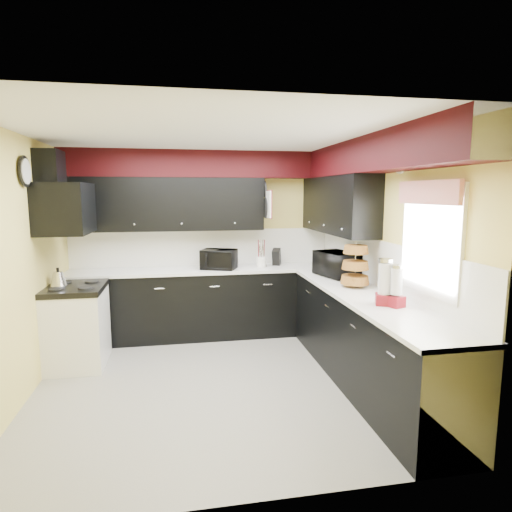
{
  "coord_description": "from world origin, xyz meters",
  "views": [
    {
      "loc": [
        -0.35,
        -4.22,
        1.94
      ],
      "look_at": [
        0.54,
        0.62,
        1.22
      ],
      "focal_mm": 30.0,
      "sensor_mm": 36.0,
      "label": 1
    }
  ],
  "objects": [
    {
      "name": "pan_top",
      "position": [
        0.82,
        1.55,
        2.0
      ],
      "size": [
        0.03,
        0.22,
        0.4
      ],
      "primitive_type": null,
      "color": "black",
      "rests_on": "upper_back"
    },
    {
      "name": "hood",
      "position": [
        -1.55,
        0.75,
        1.78
      ],
      "size": [
        0.5,
        0.78,
        0.55
      ],
      "primitive_type": "cube",
      "color": "black",
      "rests_on": "wall_left"
    },
    {
      "name": "pan_mid",
      "position": [
        0.82,
        1.42,
        1.75
      ],
      "size": [
        0.03,
        0.28,
        0.46
      ],
      "primitive_type": null,
      "color": "black",
      "rests_on": "upper_back"
    },
    {
      "name": "deco_plate",
      "position": [
        1.77,
        -0.35,
        2.25
      ],
      "size": [
        0.03,
        0.24,
        0.24
      ],
      "primitive_type": null,
      "color": "white",
      "rests_on": "wall_right"
    },
    {
      "name": "cooktop",
      "position": [
        -1.5,
        0.75,
        0.89
      ],
      "size": [
        0.62,
        0.77,
        0.06
      ],
      "primitive_type": "cube",
      "color": "black",
      "rests_on": "stove"
    },
    {
      "name": "knife_block",
      "position": [
        1.01,
        1.58,
        1.05
      ],
      "size": [
        0.15,
        0.17,
        0.23
      ],
      "primitive_type": "cube",
      "rotation": [
        0.0,
        0.0,
        -0.39
      ],
      "color": "black",
      "rests_on": "counter_back"
    },
    {
      "name": "wall_right",
      "position": [
        1.8,
        0.0,
        1.25
      ],
      "size": [
        0.06,
        3.6,
        2.5
      ],
      "primitive_type": "cube",
      "color": "#E0C666",
      "rests_on": "ground"
    },
    {
      "name": "soffit_back",
      "position": [
        0.0,
        1.62,
        2.33
      ],
      "size": [
        3.6,
        0.36,
        0.35
      ],
      "primitive_type": "cube",
      "color": "black",
      "rests_on": "wall_back"
    },
    {
      "name": "dispenser_b",
      "position": [
        1.54,
        -0.8,
        1.11
      ],
      "size": [
        0.16,
        0.16,
        0.34
      ],
      "primitive_type": null,
      "rotation": [
        0.0,
        0.0,
        0.37
      ],
      "color": "maroon",
      "rests_on": "counter_right"
    },
    {
      "name": "wall_back",
      "position": [
        0.0,
        1.8,
        1.25
      ],
      "size": [
        3.6,
        0.06,
        2.5
      ],
      "primitive_type": "cube",
      "color": "#E0C666",
      "rests_on": "ground"
    },
    {
      "name": "toaster_oven",
      "position": [
        0.18,
        1.43,
        1.07
      ],
      "size": [
        0.56,
        0.51,
        0.26
      ],
      "primitive_type": "imported",
      "rotation": [
        0.0,
        0.0,
        -0.39
      ],
      "color": "black",
      "rests_on": "counter_back"
    },
    {
      "name": "upper_back",
      "position": [
        -0.5,
        1.62,
        1.8
      ],
      "size": [
        2.6,
        0.35,
        0.7
      ],
      "primitive_type": "cube",
      "color": "black",
      "rests_on": "wall_back"
    },
    {
      "name": "clock",
      "position": [
        -1.77,
        0.25,
        2.15
      ],
      "size": [
        0.03,
        0.3,
        0.3
      ],
      "primitive_type": null,
      "color": "black",
      "rests_on": "wall_left"
    },
    {
      "name": "pan_low",
      "position": [
        0.82,
        1.68,
        1.72
      ],
      "size": [
        0.03,
        0.24,
        0.42
      ],
      "primitive_type": null,
      "color": "black",
      "rests_on": "upper_back"
    },
    {
      "name": "dispenser_a",
      "position": [
        1.47,
        -0.71,
        1.14
      ],
      "size": [
        0.19,
        0.19,
        0.4
      ],
      "primitive_type": null,
      "rotation": [
        0.0,
        0.0,
        -0.38
      ],
      "color": "maroon",
      "rests_on": "counter_right"
    },
    {
      "name": "cab_back",
      "position": [
        0.0,
        1.5,
        0.45
      ],
      "size": [
        3.6,
        0.6,
        0.9
      ],
      "primitive_type": "cube",
      "color": "black",
      "rests_on": "ground"
    },
    {
      "name": "stove",
      "position": [
        -1.5,
        0.75,
        0.43
      ],
      "size": [
        0.6,
        0.75,
        0.86
      ],
      "primitive_type": "cube",
      "color": "white",
      "rests_on": "ground"
    },
    {
      "name": "cut_board",
      "position": [
        0.83,
        1.3,
        1.8
      ],
      "size": [
        0.03,
        0.26,
        0.35
      ],
      "primitive_type": "cube",
      "color": "white",
      "rests_on": "upper_back"
    },
    {
      "name": "counter_back",
      "position": [
        0.0,
        1.5,
        0.92
      ],
      "size": [
        3.62,
        0.64,
        0.04
      ],
      "primitive_type": "cube",
      "color": "white",
      "rests_on": "cab_back"
    },
    {
      "name": "upper_right",
      "position": [
        1.62,
        0.9,
        1.8
      ],
      "size": [
        0.35,
        1.8,
        0.7
      ],
      "primitive_type": "cube",
      "color": "black",
      "rests_on": "wall_right"
    },
    {
      "name": "splash_back",
      "position": [
        0.0,
        1.79,
        1.19
      ],
      "size": [
        3.6,
        0.02,
        0.5
      ],
      "primitive_type": "cube",
      "color": "white",
      "rests_on": "counter_back"
    },
    {
      "name": "baskets",
      "position": [
        1.52,
        0.05,
        1.18
      ],
      "size": [
        0.27,
        0.27,
        0.5
      ],
      "primitive_type": null,
      "color": "brown",
      "rests_on": "upper_right"
    },
    {
      "name": "soffit_right",
      "position": [
        1.62,
        -0.18,
        2.33
      ],
      "size": [
        0.36,
        3.24,
        0.35
      ],
      "primitive_type": "cube",
      "color": "black",
      "rests_on": "wall_right"
    },
    {
      "name": "ceiling",
      "position": [
        0.0,
        0.0,
        2.5
      ],
      "size": [
        3.6,
        3.6,
        0.06
      ],
      "primitive_type": "cube",
      "color": "white",
      "rests_on": "wall_back"
    },
    {
      "name": "valance",
      "position": [
        1.73,
        -0.9,
        1.95
      ],
      "size": [
        0.04,
        0.88,
        0.2
      ],
      "primitive_type": "cube",
      "color": "red",
      "rests_on": "wall_right"
    },
    {
      "name": "hood_duct",
      "position": [
        -1.68,
        0.75,
        2.2
      ],
      "size": [
        0.24,
        0.4,
        0.4
      ],
      "primitive_type": "cube",
      "color": "black",
      "rests_on": "wall_left"
    },
    {
      "name": "microwave",
      "position": [
        1.55,
        0.65,
        1.09
      ],
      "size": [
        0.49,
        0.62,
        0.3
      ],
      "primitive_type": "imported",
      "rotation": [
        0.0,
        0.0,
        1.83
      ],
      "color": "black",
      "rests_on": "counter_right"
    },
    {
      "name": "window",
      "position": [
        1.79,
        -0.9,
        1.55
      ],
      "size": [
        0.03,
        0.86,
        0.96
      ],
      "primitive_type": null,
      "color": "white",
      "rests_on": "wall_right"
    },
    {
      "name": "kettle",
      "position": [
        -1.68,
        0.79,
        1.0
      ],
      "size": [
        0.22,
        0.22,
        0.16
      ],
      "primitive_type": null,
      "rotation": [
        0.0,
        0.0,
        -0.33
      ],
      "color": "#BAB9BF",
      "rests_on": "cooktop"
    },
    {
      "name": "wall_left",
      "position": [
        -1.8,
        0.0,
        1.25
      ],
      "size": [
        0.06,
        3.6,
        2.5
      ],
      "primitive_type": "cube",
      "color": "#E0C666",
      "rests_on": "ground"
    },
    {
      "name": "splash_right",
      "position": [
        1.79,
        0.0,
        1.19
      ],
      "size": [
        0.02,
        3.6,
        0.5
      ],
      "primitive_type": "cube",
      "color": "white",
      "rests_on": "counter_right"
    },
    {
      "name": "cab_right",
      "position": [
        1.5,
        -0.3,
        0.45
      ],
      "size": [
        0.6,
        3.0,
        0.9
      ],
      "primitive_type": "cube",
      "color": "black",
      "rests_on": "ground"
    },
    {
      "name": "utensil_crock",
      "position": [
        0.76,
        1.45,
        1.01
      ],
      "size": [
        0.15,
        0.15,
        0.15
      ],
      "primitive_type": "cylinder",
      "rotation": [
        0.0,
        0.0,
        0.11
      ],
      "color": "white",
      "rests_on": "counter_back"
    },
    {
      "name": "ground",
      "position": [
        0.0,
        0.0,
        0.0
      ],
      "size": [
        3.6,
        3.6,
        0.0
      ],
      "primitive_type": "plane",
      "color": "gray",
      "rests_on": "ground"
    },
    {
      "name": "counter_right",
      "position": [
        1.5,
        -0.3,
        0.92
      ],
      "size": [
        0.64,
        3.02,
        0.04
      ],
      "primitive_type": "cube",
      "color": "white",
      "rests_on": "cab_right"
    }
  ]
}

